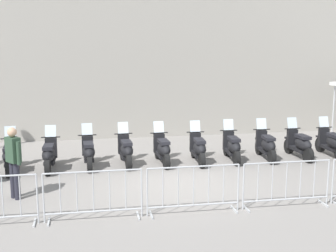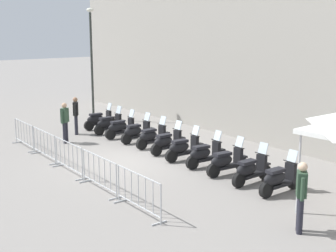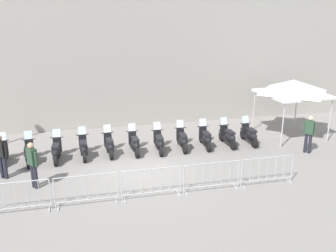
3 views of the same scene
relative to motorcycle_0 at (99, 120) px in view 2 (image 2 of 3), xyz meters
name	(u,v)px [view 2 (image 2 of 3)]	position (x,y,z in m)	size (l,w,h in m)	color
ground_plane	(126,161)	(5.44, -2.22, -0.45)	(120.00, 120.00, 0.00)	gray
motorcycle_0	(99,120)	(0.00, 0.00, 0.00)	(0.59, 1.72, 1.24)	black
motorcycle_1	(109,124)	(1.12, -0.15, 0.00)	(0.56, 1.72, 1.24)	black
motorcycle_2	(121,128)	(2.22, -0.24, 0.00)	(0.56, 1.73, 1.24)	black
motorcycle_3	(137,132)	(3.34, -0.20, 0.00)	(0.56, 1.72, 1.24)	black
motorcycle_4	(152,137)	(4.45, -0.23, 0.00)	(0.56, 1.72, 1.24)	black
motorcycle_5	(167,142)	(5.56, -0.36, 0.00)	(0.56, 1.72, 1.24)	black
motorcycle_6	(184,148)	(6.66, -0.50, 0.00)	(0.58, 1.73, 1.24)	black
motorcycle_7	(205,154)	(7.77, -0.50, 0.00)	(0.60, 1.72, 1.24)	black
motorcycle_8	(226,162)	(8.88, -0.60, 0.00)	(0.60, 1.72, 1.24)	black
motorcycle_9	(251,170)	(9.99, -0.70, 0.00)	(0.56, 1.72, 1.24)	black
motorcycle_10	(279,179)	(11.10, -0.76, 0.00)	(0.56, 1.73, 1.24)	black
barrier_segment_0	(24,135)	(1.02, -4.20, 0.07)	(2.06, 0.56, 1.07)	#B2B5B7
barrier_segment_1	(44,145)	(3.16, -4.33, 0.07)	(2.06, 0.56, 1.07)	#B2B5B7
barrier_segment_2	(69,158)	(5.30, -4.47, 0.07)	(2.06, 0.56, 1.07)	#B2B5B7
barrier_segment_3	(99,173)	(7.44, -4.60, 0.07)	(2.06, 0.56, 1.07)	#B2B5B7
barrier_segment_4	(138,193)	(9.58, -4.73, 0.07)	(2.06, 0.56, 1.07)	#B2B5B7
street_lamp	(91,54)	(-2.22, 1.01, 3.06)	(0.36, 0.36, 5.82)	#2D332D
officer_near_row_end	(65,120)	(1.45, -2.56, 0.53)	(0.39, 0.47, 1.73)	#23232D
officer_mid_plaza	(301,193)	(13.02, -2.54, 0.53)	(0.40, 0.45, 1.73)	#23232D
officer_by_barriers	(76,113)	(0.28, -1.40, 0.53)	(0.47, 0.38, 1.73)	#23232D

